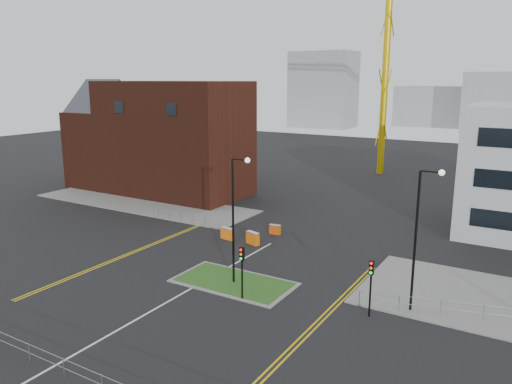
# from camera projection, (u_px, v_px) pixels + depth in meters

# --- Properties ---
(ground) EXTENTS (200.00, 200.00, 0.00)m
(ground) POSITION_uv_depth(u_px,v_px,m) (133.00, 321.00, 30.08)
(ground) COLOR black
(ground) RESTS_ON ground
(pavement_left) EXTENTS (28.00, 8.00, 0.12)m
(pavement_left) POSITION_uv_depth(u_px,v_px,m) (143.00, 203.00, 58.48)
(pavement_left) COLOR slate
(pavement_left) RESTS_ON ground
(island_kerb) EXTENTS (8.60, 4.60, 0.08)m
(island_kerb) POSITION_uv_depth(u_px,v_px,m) (234.00, 282.00, 35.75)
(island_kerb) COLOR slate
(island_kerb) RESTS_ON ground
(grass_island) EXTENTS (8.00, 4.00, 0.12)m
(grass_island) POSITION_uv_depth(u_px,v_px,m) (234.00, 282.00, 35.75)
(grass_island) COLOR #26521B
(grass_island) RESTS_ON ground
(brick_building) EXTENTS (24.20, 10.07, 14.24)m
(brick_building) POSITION_uv_depth(u_px,v_px,m) (156.00, 138.00, 63.48)
(brick_building) COLOR #461C11
(brick_building) RESTS_ON ground
(streetlamp_island) EXTENTS (1.46, 0.36, 9.18)m
(streetlamp_island) POSITION_uv_depth(u_px,v_px,m) (236.00, 210.00, 34.45)
(streetlamp_island) COLOR black
(streetlamp_island) RESTS_ON ground
(streetlamp_right_near) EXTENTS (1.46, 0.36, 9.18)m
(streetlamp_right_near) POSITION_uv_depth(u_px,v_px,m) (420.00, 229.00, 30.10)
(streetlamp_right_near) COLOR black
(streetlamp_right_near) RESTS_ON ground
(traffic_light_island) EXTENTS (0.28, 0.33, 3.65)m
(traffic_light_island) POSITION_uv_depth(u_px,v_px,m) (242.00, 263.00, 32.50)
(traffic_light_island) COLOR black
(traffic_light_island) RESTS_ON ground
(traffic_light_right) EXTENTS (0.28, 0.33, 3.65)m
(traffic_light_right) POSITION_uv_depth(u_px,v_px,m) (371.00, 277.00, 30.16)
(traffic_light_right) COLOR black
(traffic_light_right) RESTS_ON ground
(railing_front) EXTENTS (24.05, 0.05, 1.10)m
(railing_front) POSITION_uv_depth(u_px,v_px,m) (46.00, 356.00, 24.88)
(railing_front) COLOR gray
(railing_front) RESTS_ON ground
(railing_left) EXTENTS (6.05, 0.05, 1.10)m
(railing_left) POSITION_uv_depth(u_px,v_px,m) (181.00, 216.00, 50.47)
(railing_left) COLOR gray
(railing_left) RESTS_ON ground
(centre_line) EXTENTS (0.15, 30.00, 0.01)m
(centre_line) POSITION_uv_depth(u_px,v_px,m) (156.00, 309.00, 31.75)
(centre_line) COLOR silver
(centre_line) RESTS_ON ground
(yellow_left_a) EXTENTS (0.12, 24.00, 0.01)m
(yellow_left_a) POSITION_uv_depth(u_px,v_px,m) (140.00, 249.00, 42.95)
(yellow_left_a) COLOR gold
(yellow_left_a) RESTS_ON ground
(yellow_left_b) EXTENTS (0.12, 24.00, 0.01)m
(yellow_left_b) POSITION_uv_depth(u_px,v_px,m) (143.00, 249.00, 42.80)
(yellow_left_b) COLOR gold
(yellow_left_b) RESTS_ON ground
(yellow_right_a) EXTENTS (0.12, 20.00, 0.01)m
(yellow_right_a) POSITION_uv_depth(u_px,v_px,m) (318.00, 319.00, 30.33)
(yellow_right_a) COLOR gold
(yellow_right_a) RESTS_ON ground
(yellow_right_b) EXTENTS (0.12, 20.00, 0.01)m
(yellow_right_b) POSITION_uv_depth(u_px,v_px,m) (323.00, 321.00, 30.17)
(yellow_right_b) COLOR gold
(yellow_right_b) RESTS_ON ground
(skyline_a) EXTENTS (18.00, 12.00, 22.00)m
(skyline_a) POSITION_uv_depth(u_px,v_px,m) (323.00, 90.00, 148.01)
(skyline_a) COLOR gray
(skyline_a) RESTS_ON ground
(skyline_d) EXTENTS (30.00, 12.00, 12.00)m
(skyline_d) POSITION_uv_depth(u_px,v_px,m) (448.00, 107.00, 149.79)
(skyline_d) COLOR gray
(skyline_d) RESTS_ON ground
(barrier_left) EXTENTS (1.41, 0.83, 1.13)m
(barrier_left) POSITION_uv_depth(u_px,v_px,m) (253.00, 238.00, 43.96)
(barrier_left) COLOR orange
(barrier_left) RESTS_ON ground
(barrier_mid) EXTENTS (1.35, 0.66, 1.09)m
(barrier_mid) POSITION_uv_depth(u_px,v_px,m) (227.00, 233.00, 45.33)
(barrier_mid) COLOR orange
(barrier_mid) RESTS_ON ground
(barrier_right) EXTENTS (1.10, 0.42, 0.91)m
(barrier_right) POSITION_uv_depth(u_px,v_px,m) (275.00, 229.00, 46.85)
(barrier_right) COLOR #E44E0C
(barrier_right) RESTS_ON ground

